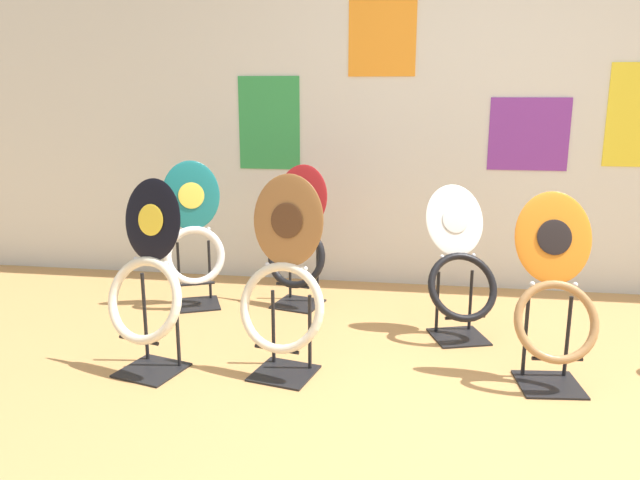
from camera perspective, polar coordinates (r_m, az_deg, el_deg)
ground_plane at (r=2.57m, az=18.06°, el=-18.61°), size 14.00×14.00×0.00m
wall_back at (r=4.34m, az=14.96°, el=12.55°), size 8.00×0.07×2.60m
toilet_seat_display_orange_sun at (r=3.04m, az=20.64°, el=-4.61°), size 0.40×0.37×0.89m
toilet_seat_display_teal_sax at (r=3.97m, az=-11.49°, el=0.14°), size 0.40×0.37×0.92m
toilet_seat_display_crimson_swirl at (r=3.92m, az=-2.01°, el=-0.43°), size 0.42×0.34×0.89m
toilet_seat_display_woodgrain at (r=2.93m, az=-3.36°, el=-4.34°), size 0.46×0.33×0.96m
toilet_seat_display_jazz_black at (r=3.08m, az=-15.55°, el=-4.27°), size 0.45×0.34×0.94m
toilet_seat_display_white_plain at (r=3.49m, az=12.66°, el=-2.82°), size 0.46×0.46×0.83m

